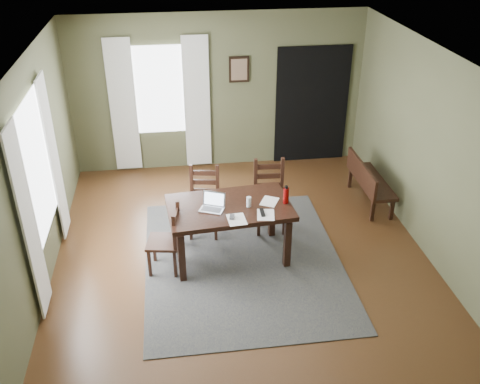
{
  "coord_description": "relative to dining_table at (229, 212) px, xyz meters",
  "views": [
    {
      "loc": [
        -0.83,
        -5.77,
        4.34
      ],
      "look_at": [
        0.0,
        0.3,
        0.9
      ],
      "focal_mm": 40.0,
      "sensor_mm": 36.0,
      "label": 1
    }
  ],
  "objects": [
    {
      "name": "chair_back_left",
      "position": [
        -0.28,
        0.67,
        -0.22
      ],
      "size": [
        0.51,
        0.51,
        1.0
      ],
      "rotation": [
        0.0,
        0.0,
        -0.17
      ],
      "color": "black",
      "rests_on": "rug"
    },
    {
      "name": "laptop",
      "position": [
        -0.22,
        -0.04,
        0.15
      ],
      "size": [
        0.37,
        0.33,
        0.2
      ],
      "rotation": [
        0.0,
        0.0,
        -0.41
      ],
      "color": "#B7B7BC",
      "rests_on": "dining_table"
    },
    {
      "name": "window_back",
      "position": [
        -0.84,
        2.84,
        0.74
      ],
      "size": [
        1.0,
        0.01,
        1.5
      ],
      "color": "white",
      "rests_on": "ground"
    },
    {
      "name": "doorway_back",
      "position": [
        1.81,
        2.84,
        0.34
      ],
      "size": [
        1.3,
        0.03,
        2.1
      ],
      "color": "black",
      "rests_on": "ground"
    },
    {
      "name": "dining_table",
      "position": [
        0.0,
        0.0,
        0.0
      ],
      "size": [
        1.67,
        1.09,
        0.79
      ],
      "rotation": [
        0.0,
        0.0,
        0.09
      ],
      "color": "black",
      "rests_on": "rug"
    },
    {
      "name": "ground",
      "position": [
        0.16,
        -0.13,
        -0.71
      ],
      "size": [
        5.0,
        6.0,
        0.01
      ],
      "color": "#492C16"
    },
    {
      "name": "chair_back_right",
      "position": [
        0.66,
        0.66,
        -0.2
      ],
      "size": [
        0.48,
        0.48,
        1.04
      ],
      "rotation": [
        0.0,
        0.0,
        -0.05
      ],
      "color": "black",
      "rests_on": "rug"
    },
    {
      "name": "paper_e",
      "position": [
        0.05,
        -0.35,
        0.1
      ],
      "size": [
        0.24,
        0.3,
        0.0
      ],
      "primitive_type": "cube",
      "rotation": [
        0.0,
        0.0,
        0.07
      ],
      "color": "white",
      "rests_on": "dining_table"
    },
    {
      "name": "curtain_back_left",
      "position": [
        -1.46,
        2.81,
        0.49
      ],
      "size": [
        0.44,
        0.03,
        2.3
      ],
      "color": "silver",
      "rests_on": "ground"
    },
    {
      "name": "drinking_glass",
      "position": [
        0.24,
        -0.06,
        0.17
      ],
      "size": [
        0.08,
        0.08,
        0.14
      ],
      "primitive_type": "cylinder",
      "rotation": [
        0.0,
        0.0,
        0.31
      ],
      "color": "silver",
      "rests_on": "dining_table"
    },
    {
      "name": "bench",
      "position": [
        2.32,
        1.15,
        -0.29
      ],
      "size": [
        0.4,
        1.25,
        0.7
      ],
      "rotation": [
        0.0,
        0.0,
        1.57
      ],
      "color": "black",
      "rests_on": "ground"
    },
    {
      "name": "paper_d",
      "position": [
        0.53,
        0.03,
        0.1
      ],
      "size": [
        0.3,
        0.33,
        0.0
      ],
      "primitive_type": "cube",
      "rotation": [
        0.0,
        0.0,
        -0.47
      ],
      "color": "white",
      "rests_on": "dining_table"
    },
    {
      "name": "paper_b",
      "position": [
        0.42,
        -0.29,
        0.1
      ],
      "size": [
        0.26,
        0.31,
        0.0
      ],
      "primitive_type": "cube",
      "rotation": [
        0.0,
        0.0,
        -0.16
      ],
      "color": "white",
      "rests_on": "dining_table"
    },
    {
      "name": "water_bottle",
      "position": [
        0.74,
        -0.03,
        0.21
      ],
      "size": [
        0.09,
        0.09,
        0.25
      ],
      "rotation": [
        0.0,
        0.0,
        0.25
      ],
      "color": "#9E0C0C",
      "rests_on": "dining_table"
    },
    {
      "name": "rug",
      "position": [
        0.16,
        -0.13,
        -0.7
      ],
      "size": [
        2.6,
        3.2,
        0.01
      ],
      "color": "#3A3A3A",
      "rests_on": "ground"
    },
    {
      "name": "room_shell",
      "position": [
        0.16,
        -0.13,
        1.09
      ],
      "size": [
        5.02,
        6.02,
        2.71
      ],
      "color": "#515436",
      "rests_on": "ground"
    },
    {
      "name": "tv_remote",
      "position": [
        0.39,
        -0.25,
        0.11
      ],
      "size": [
        0.06,
        0.19,
        0.02
      ],
      "primitive_type": "cube",
      "rotation": [
        0.0,
        0.0,
        -0.02
      ],
      "color": "black",
      "rests_on": "dining_table"
    },
    {
      "name": "framed_picture",
      "position": [
        0.51,
        2.84,
        1.04
      ],
      "size": [
        0.34,
        0.03,
        0.44
      ],
      "color": "black",
      "rests_on": "ground"
    },
    {
      "name": "curtain_left_near",
      "position": [
        -2.28,
        -0.75,
        0.49
      ],
      "size": [
        0.03,
        0.48,
        2.3
      ],
      "color": "silver",
      "rests_on": "ground"
    },
    {
      "name": "curtain_back_right",
      "position": [
        -0.22,
        2.81,
        0.49
      ],
      "size": [
        0.44,
        0.03,
        2.3
      ],
      "color": "silver",
      "rests_on": "ground"
    },
    {
      "name": "window_left",
      "position": [
        -2.31,
        0.07,
        0.74
      ],
      "size": [
        0.01,
        1.3,
        1.7
      ],
      "color": "white",
      "rests_on": "ground"
    },
    {
      "name": "chair_end",
      "position": [
        -0.83,
        -0.18,
        -0.25
      ],
      "size": [
        0.47,
        0.47,
        0.93
      ],
      "rotation": [
        0.0,
        0.0,
        -1.75
      ],
      "color": "black",
      "rests_on": "rug"
    },
    {
      "name": "curtain_left_far",
      "position": [
        -2.28,
        0.89,
        0.49
      ],
      "size": [
        0.03,
        0.48,
        2.3
      ],
      "color": "silver",
      "rests_on": "ground"
    },
    {
      "name": "computer_mouse",
      "position": [
        -0.0,
        -0.31,
        0.11
      ],
      "size": [
        0.07,
        0.11,
        0.03
      ],
      "primitive_type": "cube",
      "rotation": [
        0.0,
        0.0,
        -0.21
      ],
      "color": "#3F3F42",
      "rests_on": "dining_table"
    }
  ]
}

